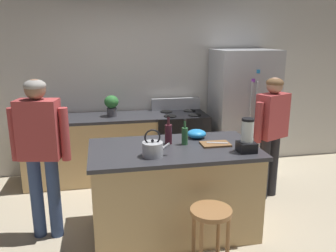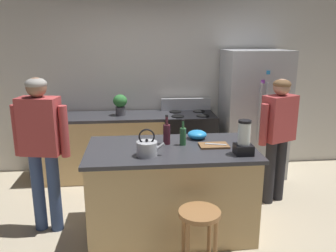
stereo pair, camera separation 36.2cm
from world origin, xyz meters
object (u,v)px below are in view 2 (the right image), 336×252
Objects in this scene: refrigerator at (253,114)px; person_by_island_left at (41,141)px; chef_knife at (216,144)px; kitchen_island at (171,189)px; bottle_olive_oil at (183,136)px; bar_stool at (199,225)px; blender_appliance at (244,140)px; bottle_wine at (167,133)px; mixing_bowl at (197,135)px; stove_range at (188,144)px; person_by_sink_right at (278,130)px; cutting_board at (214,145)px; potted_plant at (120,103)px; tea_kettle at (147,148)px.

refrigerator is 3.04m from person_by_island_left.
kitchen_island is at bearing -163.53° from chef_knife.
bottle_olive_oil is 0.35m from chef_knife.
bar_stool is 0.93m from blender_appliance.
bar_stool is 1.08m from bottle_wine.
bottle_wine is 1.48× the size of mixing_bowl.
bottle_olive_oil is at bearing -16.25° from bottle_wine.
stove_range is at bearing 74.54° from kitchen_island.
refrigerator is 1.62m from mixing_bowl.
bottle_olive_oil reaches higher than bar_stool.
kitchen_island reaches higher than bar_stool.
bottle_wine is (-1.42, -1.38, 0.13)m from refrigerator.
bottle_olive_oil is 0.29m from mixing_bowl.
kitchen_island is 1.10× the size of person_by_sink_right.
bottle_olive_oil is at bearing 165.57° from cutting_board.
person_by_sink_right is at bearing -90.66° from refrigerator.
stove_range is 5.26× the size of mixing_bowl.
potted_plant is (0.76, 1.41, 0.11)m from person_by_island_left.
kitchen_island is at bearing 179.09° from cutting_board.
kitchen_island is 6.26× the size of bottle_olive_oil.
cutting_board is at bearing -56.82° from potted_plant.
mixing_bowl is (0.89, -1.27, -0.13)m from potted_plant.
bottle_wine is (-0.71, 0.40, -0.03)m from blender_appliance.
refrigerator is 1.92m from blender_appliance.
bar_stool is at bearing -96.36° from stove_range.
person_by_sink_right is (1.38, 0.55, 0.47)m from kitchen_island.
cutting_board is at bearing 69.63° from bar_stool.
kitchen_island is 1.43m from person_by_island_left.
person_by_island_left reaches higher than chef_knife.
bottle_olive_oil is (0.70, -1.48, -0.07)m from potted_plant.
kitchen_island is 5.07× the size of blender_appliance.
bottle_wine reaches higher than kitchen_island.
mixing_bowl reaches higher than chef_knife.
potted_plant is at bearing 110.16° from kitchen_island.
person_by_island_left reaches higher than cutting_board.
tea_kettle reaches higher than chef_knife.
refrigerator is 1.97m from potted_plant.
stove_range is at bearing 178.54° from refrigerator.
mixing_bowl is 0.97× the size of chef_knife.
mixing_bowl is at bearing 81.43° from bar_stool.
bottle_wine is at bearing 104.18° from kitchen_island.
stove_range is at bearing 78.82° from bottle_olive_oil.
refrigerator is at bearing -1.46° from stove_range.
bottle_olive_oil is at bearing 37.90° from tea_kettle.
bottle_olive_oil is 0.17m from bottle_wine.
potted_plant is 1.41× the size of mixing_bowl.
blender_appliance is 0.81m from bottle_wine.
chef_knife reaches higher than kitchen_island.
kitchen_island is at bearing 42.07° from tea_kettle.
bottle_olive_oil is 0.49m from tea_kettle.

